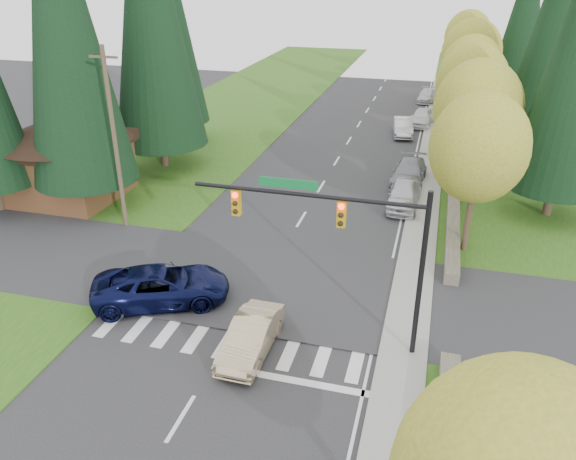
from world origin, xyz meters
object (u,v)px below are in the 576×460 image
at_px(sedan_champagne, 251,337).
at_px(parked_car_c, 403,127).
at_px(suv_navy, 161,286).
at_px(parked_car_a, 404,195).
at_px(parked_car_b, 409,173).
at_px(parked_car_e, 427,96).
at_px(parked_car_d, 422,117).

distance_m(sedan_champagne, parked_car_c, 31.98).
height_order(suv_navy, parked_car_a, suv_navy).
height_order(parked_car_b, parked_car_c, parked_car_b).
height_order(parked_car_c, parked_car_e, parked_car_c).
xyz_separation_m(suv_navy, parked_car_a, (9.41, 13.63, -0.04)).
height_order(sedan_champagne, parked_car_b, parked_car_b).
height_order(parked_car_b, parked_car_e, parked_car_b).
height_order(suv_navy, parked_car_c, suv_navy).
bearing_deg(sedan_champagne, parked_car_a, 75.12).
bearing_deg(suv_navy, parked_car_d, -40.55).
distance_m(suv_navy, parked_car_a, 16.57).
height_order(parked_car_d, parked_car_e, parked_car_d).
xyz_separation_m(parked_car_b, parked_car_c, (-1.40, 11.66, -0.02)).
xyz_separation_m(sedan_champagne, parked_car_a, (4.46, 15.94, 0.08)).
distance_m(sedan_champagne, parked_car_b, 20.66).
xyz_separation_m(parked_car_a, parked_car_b, (0.00, 4.24, -0.04)).
relative_size(sedan_champagne, parked_car_b, 0.83).
xyz_separation_m(sedan_champagne, parked_car_e, (4.46, 45.52, -0.07)).
distance_m(parked_car_c, parked_car_e, 13.76).
bearing_deg(suv_navy, parked_car_e, -37.01).
distance_m(parked_car_a, parked_car_b, 4.24).
bearing_deg(parked_car_a, parked_car_b, 90.94).
bearing_deg(suv_navy, parked_car_c, -39.90).
distance_m(parked_car_b, parked_car_d, 15.33).
relative_size(parked_car_c, parked_car_d, 0.99).
xyz_separation_m(parked_car_a, parked_car_c, (-1.40, 15.90, -0.05)).
xyz_separation_m(sedan_champagne, parked_car_d, (4.46, 35.51, 0.06)).
bearing_deg(parked_car_e, sedan_champagne, -92.26).
relative_size(parked_car_a, parked_car_b, 0.89).
bearing_deg(parked_car_c, suv_navy, -112.85).
relative_size(parked_car_b, parked_car_c, 1.16).
xyz_separation_m(parked_car_a, parked_car_d, (0.00, 19.57, -0.02)).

